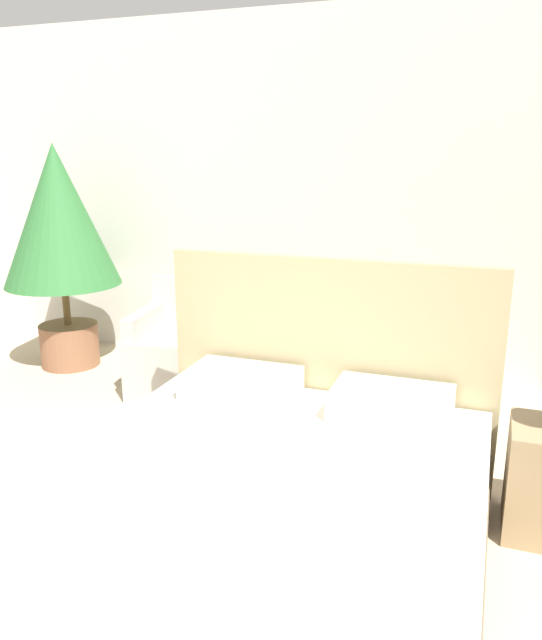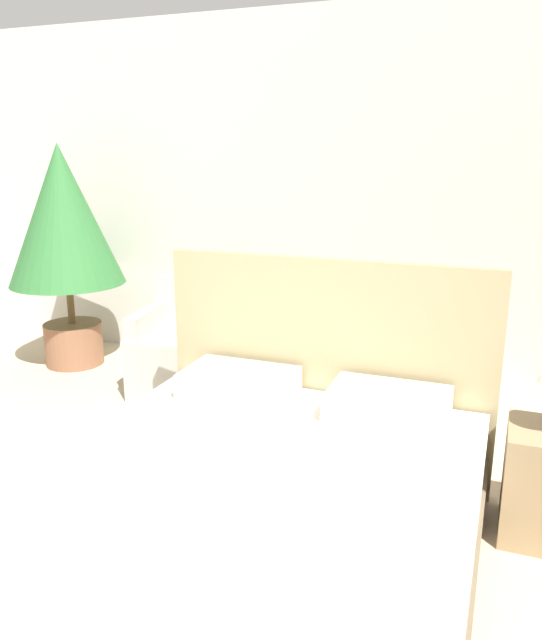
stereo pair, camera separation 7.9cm
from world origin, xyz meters
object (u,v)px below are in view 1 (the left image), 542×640
(armchair_near_window_right, at_px, (285,367))
(potted_palm, at_px, (59,226))
(bed, at_px, (267,512))
(armchair_near_window_left, at_px, (175,354))

(armchair_near_window_right, relative_size, potted_palm, 0.45)
(bed, distance_m, armchair_near_window_right, 1.90)
(bed, relative_size, armchair_near_window_right, 2.56)
(bed, bearing_deg, armchair_near_window_right, 106.38)
(armchair_near_window_right, xyz_separation_m, potted_palm, (-2.05, 0.20, 0.93))
(potted_palm, bearing_deg, armchair_near_window_left, -9.69)
(armchair_near_window_left, bearing_deg, potted_palm, 162.44)
(armchair_near_window_right, bearing_deg, bed, -75.67)
(armchair_near_window_left, xyz_separation_m, armchair_near_window_right, (0.90, 0.00, 0.00))
(potted_palm, bearing_deg, armchair_near_window_right, -5.46)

